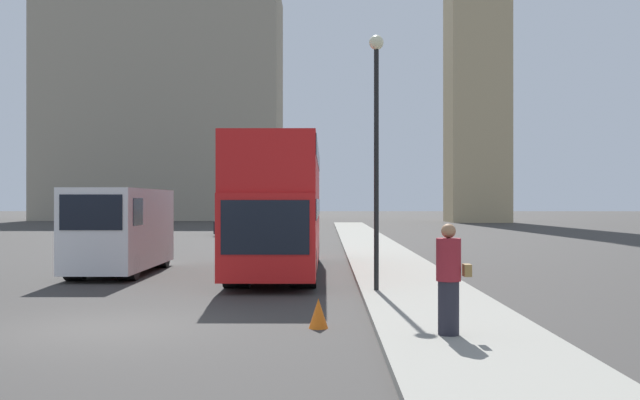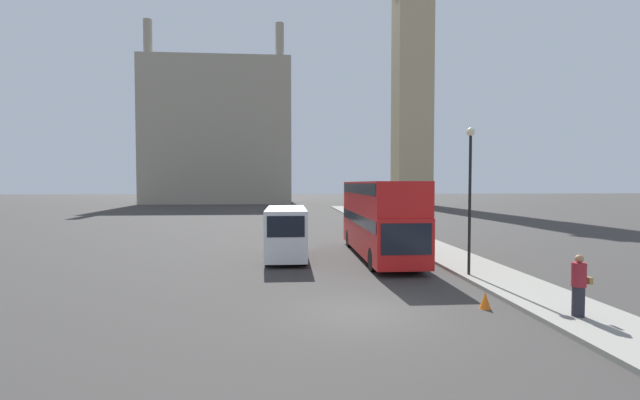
{
  "view_description": "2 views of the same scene",
  "coord_description": "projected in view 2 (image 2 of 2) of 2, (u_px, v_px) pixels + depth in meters",
  "views": [
    {
      "loc": [
        4.13,
        -13.08,
        2.35
      ],
      "look_at": [
        3.94,
        11.27,
        2.38
      ],
      "focal_mm": 40.0,
      "sensor_mm": 36.0,
      "label": 1
    },
    {
      "loc": [
        -2.37,
        -13.22,
        4.06
      ],
      "look_at": [
        -0.06,
        17.26,
        2.87
      ],
      "focal_mm": 24.0,
      "sensor_mm": 36.0,
      "label": 2
    }
  ],
  "objects": [
    {
      "name": "clock_tower",
      "position": [
        412.0,
        44.0,
        79.95
      ],
      "size": [
        6.94,
        7.11,
        58.93
      ],
      "color": "tan",
      "rests_on": "ground_plane"
    },
    {
      "name": "pedestrian",
      "position": [
        579.0,
        286.0,
        12.54
      ],
      "size": [
        0.57,
        0.41,
        1.82
      ],
      "color": "#23232D",
      "rests_on": "sidewalk_strip"
    },
    {
      "name": "building_block_distant",
      "position": [
        220.0,
        133.0,
        88.29
      ],
      "size": [
        29.32,
        13.54,
        35.09
      ],
      "color": "#9E937F",
      "rests_on": "ground_plane"
    },
    {
      "name": "sidewalk_strip",
      "position": [
        558.0,
        305.0,
        13.99
      ],
      "size": [
        2.9,
        120.0,
        0.15
      ],
      "color": "gray",
      "rests_on": "ground_plane"
    },
    {
      "name": "white_van",
      "position": [
        286.0,
        232.0,
        22.99
      ],
      "size": [
        2.12,
        6.02,
        2.73
      ],
      "color": "white",
      "rests_on": "ground_plane"
    },
    {
      "name": "street_lamp",
      "position": [
        470.0,
        180.0,
        18.19
      ],
      "size": [
        0.36,
        0.36,
        6.28
      ],
      "color": "black",
      "rests_on": "sidewalk_strip"
    },
    {
      "name": "ground_plane",
      "position": [
        363.0,
        312.0,
        13.5
      ],
      "size": [
        300.0,
        300.0,
        0.0
      ],
      "primitive_type": "plane",
      "color": "#383533"
    },
    {
      "name": "traffic_cone",
      "position": [
        485.0,
        300.0,
        13.82
      ],
      "size": [
        0.36,
        0.36,
        0.55
      ],
      "color": "orange",
      "rests_on": "ground_plane"
    },
    {
      "name": "red_double_decker_bus",
      "position": [
        379.0,
        215.0,
        23.48
      ],
      "size": [
        2.53,
        10.91,
        4.16
      ],
      "color": "red",
      "rests_on": "ground_plane"
    },
    {
      "name": "parked_sedan",
      "position": [
        288.0,
        212.0,
        49.44
      ],
      "size": [
        1.76,
        4.67,
        1.51
      ],
      "color": "black",
      "rests_on": "ground_plane"
    }
  ]
}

